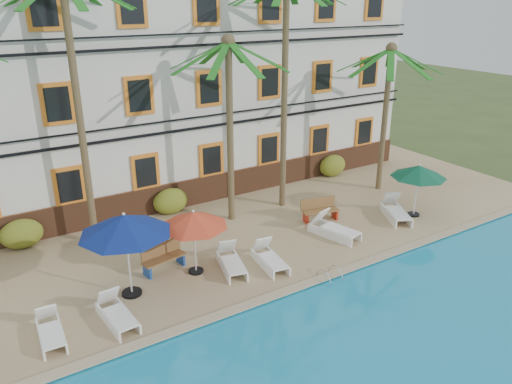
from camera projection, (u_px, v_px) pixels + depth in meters
ground at (271, 285)px, 16.28m from camera, size 100.00×100.00×0.00m
pool_deck at (202, 226)px, 20.17m from camera, size 30.00×12.00×0.25m
pool_coping at (287, 291)px, 15.47m from camera, size 30.00×0.35×0.06m
hotel_building at (148, 79)px, 22.17m from camera, size 25.40×6.44×10.22m
palm_b at (75, 80)px, 16.38m from camera, size 4.55×4.55×9.46m
palm_c at (229, 104)px, 18.81m from camera, size 4.55×4.55×7.29m
palm_d at (285, 65)px, 19.72m from camera, size 4.55×4.55×9.53m
palm_e at (387, 96)px, 22.17m from camera, size 4.55×4.55×6.71m
shrub_left at (21, 234)px, 17.99m from camera, size 1.50×0.90×1.10m
shrub_mid at (171, 201)px, 20.86m from camera, size 1.50×0.90×1.10m
shrub_right at (333, 166)px, 25.23m from camera, size 1.50×0.90×1.10m
umbrella_blue at (125, 225)px, 14.49m from camera, size 2.75×2.75×2.75m
umbrella_red at (193, 219)px, 15.88m from camera, size 2.25×2.25×2.25m
umbrella_green at (419, 172)px, 20.17m from camera, size 2.26×2.26×2.27m
lounger_a at (50, 331)px, 13.26m from camera, size 0.70×1.71×0.80m
lounger_b at (117, 313)px, 13.95m from camera, size 0.77×1.85×0.86m
lounger_c at (231, 262)px, 16.66m from camera, size 1.11×1.95×0.87m
lounger_d at (269, 258)px, 16.89m from camera, size 0.88×1.89×0.86m
lounger_e at (333, 228)px, 18.96m from camera, size 1.21×2.13×0.95m
lounger_f at (395, 211)px, 20.52m from camera, size 1.56×2.13×0.95m
bench_left at (162, 257)px, 16.58m from camera, size 1.56×0.73×0.93m
bench_right at (320, 209)px, 20.29m from camera, size 1.57×0.83×0.93m
pool_ladder at (330, 278)px, 16.21m from camera, size 0.54×0.74×0.74m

